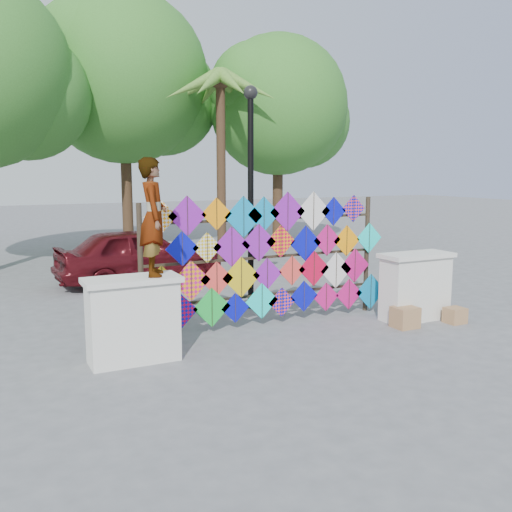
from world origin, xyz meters
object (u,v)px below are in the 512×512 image
at_px(vendor_woman, 153,217).
at_px(sedan, 139,255).
at_px(lamppost, 251,177).
at_px(kite_rack, 271,259).

bearing_deg(vendor_woman, sedan, 4.04).
relative_size(vendor_woman, lamppost, 0.39).
bearing_deg(sedan, vendor_woman, 163.16).
xyz_separation_m(kite_rack, vendor_woman, (-2.44, -0.92, 0.92)).
distance_m(vendor_woman, lamppost, 3.49).
xyz_separation_m(kite_rack, lamppost, (0.21, 1.28, 1.46)).
xyz_separation_m(vendor_woman, lamppost, (2.65, 2.20, 0.54)).
bearing_deg(kite_rack, lamppost, 80.60).
bearing_deg(kite_rack, sedan, 102.93).
relative_size(vendor_woman, sedan, 0.42).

